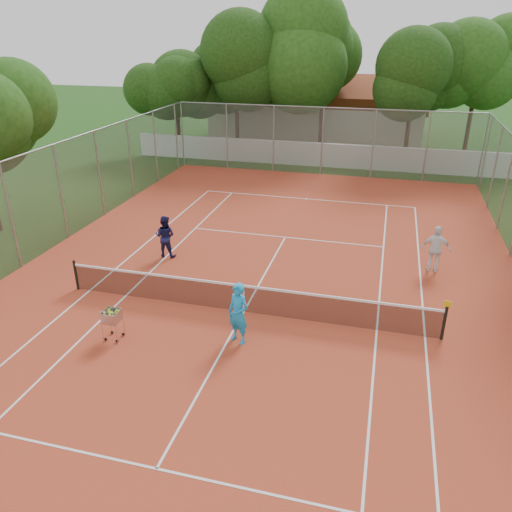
% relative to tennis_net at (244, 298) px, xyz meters
% --- Properties ---
extents(ground, '(120.00, 120.00, 0.00)m').
position_rel_tennis_net_xyz_m(ground, '(0.00, 0.00, -0.51)').
color(ground, '#173B10').
rests_on(ground, ground).
extents(court_pad, '(18.00, 34.00, 0.02)m').
position_rel_tennis_net_xyz_m(court_pad, '(0.00, 0.00, -0.50)').
color(court_pad, '#B23E22').
rests_on(court_pad, ground).
extents(court_lines, '(10.98, 23.78, 0.01)m').
position_rel_tennis_net_xyz_m(court_lines, '(0.00, 0.00, -0.49)').
color(court_lines, white).
rests_on(court_lines, court_pad).
extents(tennis_net, '(11.88, 0.10, 0.98)m').
position_rel_tennis_net_xyz_m(tennis_net, '(0.00, 0.00, 0.00)').
color(tennis_net, black).
rests_on(tennis_net, court_pad).
extents(perimeter_fence, '(18.00, 34.00, 4.00)m').
position_rel_tennis_net_xyz_m(perimeter_fence, '(0.00, 0.00, 1.49)').
color(perimeter_fence, slate).
rests_on(perimeter_fence, ground).
extents(boundary_wall, '(26.00, 0.30, 1.50)m').
position_rel_tennis_net_xyz_m(boundary_wall, '(0.00, 19.00, 0.24)').
color(boundary_wall, white).
rests_on(boundary_wall, ground).
extents(clubhouse, '(16.40, 9.00, 4.40)m').
position_rel_tennis_net_xyz_m(clubhouse, '(-2.00, 29.00, 1.69)').
color(clubhouse, beige).
rests_on(clubhouse, ground).
extents(tropical_trees, '(29.00, 19.00, 10.00)m').
position_rel_tennis_net_xyz_m(tropical_trees, '(0.00, 22.00, 4.49)').
color(tropical_trees, black).
rests_on(tropical_trees, ground).
extents(player_near, '(0.78, 0.66, 1.83)m').
position_rel_tennis_net_xyz_m(player_near, '(0.31, -1.59, 0.42)').
color(player_near, '#1A99DF').
rests_on(player_near, court_pad).
extents(player_far_left, '(0.81, 0.63, 1.66)m').
position_rel_tennis_net_xyz_m(player_far_left, '(-4.13, 3.33, 0.34)').
color(player_far_left, '#181949').
rests_on(player_far_left, court_pad).
extents(player_far_right, '(1.05, 0.47, 1.76)m').
position_rel_tennis_net_xyz_m(player_far_right, '(5.93, 4.60, 0.39)').
color(player_far_right, white).
rests_on(player_far_right, court_pad).
extents(ball_hopper, '(0.58, 0.58, 0.99)m').
position_rel_tennis_net_xyz_m(ball_hopper, '(-3.20, -2.38, 0.01)').
color(ball_hopper, '#ADAEB4').
rests_on(ball_hopper, court_pad).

